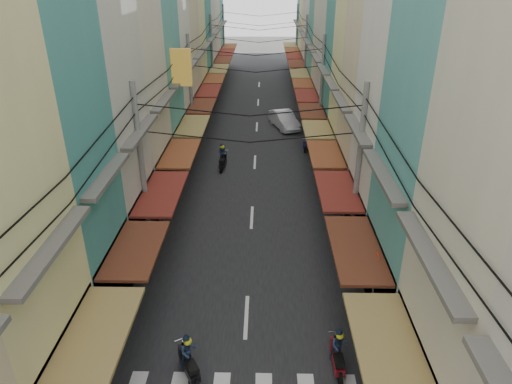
# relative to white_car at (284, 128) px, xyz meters

# --- Properties ---
(ground) EXTENTS (160.00, 160.00, 0.00)m
(ground) POSITION_rel_white_car_xyz_m (-2.36, -21.85, 0.00)
(ground) COLOR slate
(ground) RESTS_ON ground
(road) EXTENTS (10.00, 80.00, 0.02)m
(road) POSITION_rel_white_car_xyz_m (-2.36, -1.85, 0.01)
(road) COLOR black
(road) RESTS_ON ground
(sidewalk_left) EXTENTS (3.00, 80.00, 0.06)m
(sidewalk_left) POSITION_rel_white_car_xyz_m (-8.86, -1.85, 0.03)
(sidewalk_left) COLOR gray
(sidewalk_left) RESTS_ON ground
(sidewalk_right) EXTENTS (3.00, 80.00, 0.06)m
(sidewalk_right) POSITION_rel_white_car_xyz_m (4.14, -1.85, 0.03)
(sidewalk_right) COLOR gray
(sidewalk_right) RESTS_ON ground
(building_row_left) EXTENTS (7.80, 67.67, 23.70)m
(building_row_left) POSITION_rel_white_car_xyz_m (-10.28, -5.29, 9.78)
(building_row_left) COLOR silver
(building_row_left) RESTS_ON ground
(building_row_right) EXTENTS (7.80, 68.98, 22.59)m
(building_row_right) POSITION_rel_white_car_xyz_m (5.56, -5.41, 9.41)
(building_row_right) COLOR teal
(building_row_right) RESTS_ON ground
(utility_poles) EXTENTS (10.20, 66.13, 8.20)m
(utility_poles) POSITION_rel_white_car_xyz_m (-2.36, -6.84, 6.59)
(utility_poles) COLOR gray
(utility_poles) RESTS_ON ground
(white_car) EXTENTS (5.38, 3.42, 1.77)m
(white_car) POSITION_rel_white_car_xyz_m (0.00, 0.00, 0.00)
(white_car) COLOR silver
(white_car) RESTS_ON ground
(bicycle) EXTENTS (1.84, 1.18, 1.19)m
(bicycle) POSITION_rel_white_car_xyz_m (5.14, -24.42, 0.00)
(bicycle) COLOR black
(bicycle) RESTS_ON ground
(moving_scooters) EXTENTS (6.39, 23.39, 1.83)m
(moving_scooters) POSITION_rel_white_car_xyz_m (-2.22, -18.68, 0.54)
(moving_scooters) COLOR black
(moving_scooters) RESTS_ON ground
(parked_scooters) EXTENTS (12.74, 15.02, 0.98)m
(parked_scooters) POSITION_rel_white_car_xyz_m (1.64, -24.53, 0.46)
(parked_scooters) COLOR black
(parked_scooters) RESTS_ON ground
(pedestrians) EXTENTS (13.17, 20.86, 2.22)m
(pedestrians) POSITION_rel_white_car_xyz_m (-6.79, -21.30, 1.07)
(pedestrians) COLOR black
(pedestrians) RESTS_ON ground
(traffic_sign) EXTENTS (0.10, 0.69, 3.14)m
(traffic_sign) POSITION_rel_white_car_xyz_m (2.42, -23.98, 2.31)
(traffic_sign) COLOR gray
(traffic_sign) RESTS_ON ground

